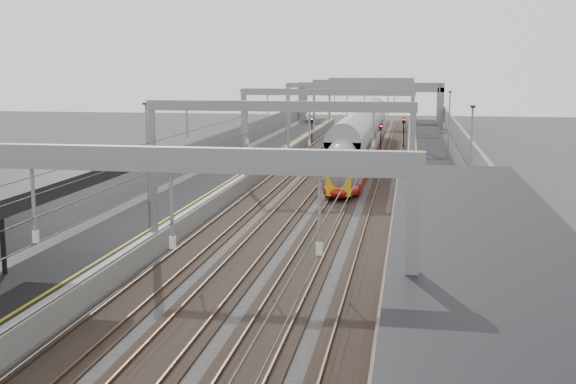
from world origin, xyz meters
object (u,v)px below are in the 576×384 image
(train, at_px, (362,141))
(signal_green, at_px, (312,126))
(bench, at_px, (468,316))
(overbridge, at_px, (371,93))

(train, xyz_separation_m, signal_green, (-6.70, 13.06, 0.35))
(bench, bearing_deg, signal_green, 102.20)
(train, bearing_deg, overbridge, 92.09)
(train, height_order, signal_green, train)
(overbridge, distance_m, train, 41.19)
(bench, relative_size, signal_green, 0.52)
(bench, bearing_deg, train, 97.77)
(overbridge, distance_m, bench, 90.08)
(bench, distance_m, signal_green, 63.09)
(train, xyz_separation_m, bench, (6.63, -48.60, -0.51))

